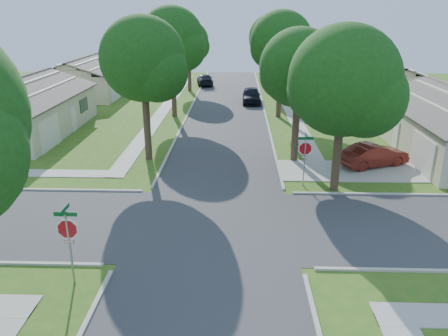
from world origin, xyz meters
The scene contains 20 objects.
ground centered at (0.00, 0.00, 0.00)m, with size 100.00×100.00×0.00m, color #305E19.
road_ns centered at (0.00, 0.00, 0.00)m, with size 7.00×100.00×0.02m, color #333335.
sidewalk_ne centered at (6.10, 26.00, 0.02)m, with size 1.20×40.00×0.04m, color #9E9B91.
sidewalk_nw centered at (-6.10, 26.00, 0.02)m, with size 1.20×40.00×0.04m, color #9E9B91.
driveway centered at (7.90, 7.10, 0.03)m, with size 8.80×3.60×0.05m, color #9E9B91.
stop_sign_sw centered at (-4.70, -4.70, 2.03)m, with size 1.05×0.80×2.98m.
stop_sign_ne centered at (4.70, 4.70, 2.03)m, with size 1.05×0.80×2.98m.
tree_e_near centered at (4.75, 9.01, 5.64)m, with size 4.97×4.80×8.28m.
tree_e_mid centered at (4.76, 21.01, 6.25)m, with size 5.59×5.40×9.21m.
tree_e_far centered at (4.75, 34.01, 5.98)m, with size 5.17×5.00×8.72m.
tree_w_near centered at (-4.64, 9.01, 6.12)m, with size 5.38×5.20×8.97m.
tree_w_mid centered at (-4.64, 21.01, 6.49)m, with size 5.80×5.60×9.56m.
tree_w_far centered at (-4.65, 34.01, 5.51)m, with size 4.76×4.60×8.04m.
tree_ne_corner centered at (6.36, 4.21, 5.59)m, with size 5.80×5.60×8.66m.
house_ne_far centered at (15.99, 29.00, 1.52)m, with size 8.42×13.60×4.23m.
house_nw_near centered at (-15.99, 15.00, 1.52)m, with size 8.42×13.60×4.23m.
house_nw_far centered at (-15.99, 32.00, 1.52)m, with size 8.42×13.60×4.23m.
car_driveway centered at (9.49, 8.09, 0.71)m, with size 1.51×4.33×1.43m, color #5B1912.
car_curb_east centered at (2.44, 27.17, 0.79)m, with size 1.87×4.64×1.58m, color black.
car_curb_west centered at (-3.20, 38.17, 0.68)m, with size 1.91×4.70×1.36m, color black.
Camera 1 is at (1.07, -17.74, 9.22)m, focal length 35.00 mm.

